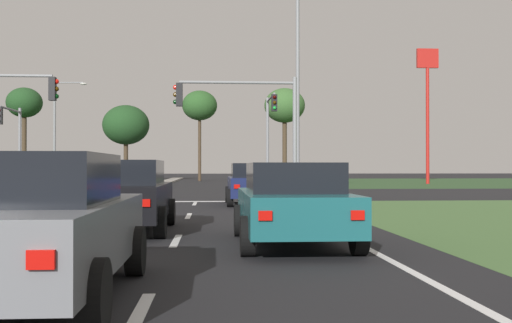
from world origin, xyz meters
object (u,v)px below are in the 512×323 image
at_px(treeline_second, 24,104).
at_px(treeline_third, 126,125).
at_px(treeline_fifth, 285,106).
at_px(fastfood_pole_sign, 427,85).
at_px(traffic_signal_far_left, 12,132).
at_px(car_teal_third, 292,203).
at_px(car_grey_fifth, 30,225).
at_px(treeline_fourth, 200,106).
at_px(car_silver_sixth, 149,173).
at_px(car_black_seventh, 125,195).
at_px(pedestrian_at_median, 155,171).
at_px(car_navy_fourth, 253,183).
at_px(street_lamp_second, 300,83).
at_px(traffic_signal_near_right, 248,114).
at_px(traffic_signal_far_right, 270,124).
at_px(car_beige_near, 37,179).
at_px(street_lamp_third, 58,126).

relative_size(treeline_second, treeline_third, 1.23).
bearing_deg(treeline_second, treeline_fifth, 0.43).
bearing_deg(fastfood_pole_sign, traffic_signal_far_left, -155.75).
xyz_separation_m(fastfood_pole_sign, treeline_third, (-26.69, 13.57, -2.56)).
relative_size(car_teal_third, car_grey_fifth, 1.02).
bearing_deg(treeline_fifth, treeline_fourth, -166.14).
bearing_deg(fastfood_pole_sign, car_teal_third, -112.41).
xyz_separation_m(car_silver_sixth, treeline_second, (-12.50, -0.01, 6.97)).
bearing_deg(treeline_fourth, car_teal_third, -86.91).
xyz_separation_m(car_black_seventh, pedestrian_at_median, (-2.06, 29.32, 0.34)).
relative_size(car_teal_third, traffic_signal_far_left, 0.90).
bearing_deg(fastfood_pole_sign, car_navy_fourth, -120.64).
bearing_deg(street_lamp_second, pedestrian_at_median, 131.33).
xyz_separation_m(traffic_signal_near_right, traffic_signal_far_right, (1.95, 11.52, 0.36)).
relative_size(car_navy_fourth, treeline_third, 0.56).
height_order(car_beige_near, fastfood_pole_sign, fastfood_pole_sign).
bearing_deg(treeline_third, car_grey_fifth, -83.12).
relative_size(car_navy_fourth, treeline_second, 0.46).
distance_m(street_lamp_third, fastfood_pole_sign, 30.71).
height_order(street_lamp_third, treeline_fourth, treeline_fourth).
bearing_deg(car_silver_sixth, street_lamp_second, 109.65).
distance_m(car_silver_sixth, treeline_fourth, 8.74).
xyz_separation_m(car_beige_near, treeline_fifth, (16.34, 32.77, 6.97)).
relative_size(car_navy_fourth, traffic_signal_far_left, 0.87).
bearing_deg(car_silver_sixth, traffic_signal_far_right, 110.08).
distance_m(car_beige_near, treeline_fourth, 32.21).
distance_m(car_navy_fourth, car_grey_fifth, 16.96).
bearing_deg(treeline_second, pedestrian_at_median, -55.11).
relative_size(car_teal_third, traffic_signal_near_right, 0.88).
bearing_deg(street_lamp_third, pedestrian_at_median, -45.81).
height_order(car_teal_third, treeline_second, treeline_second).
distance_m(car_beige_near, treeline_third, 32.56).
height_order(car_silver_sixth, pedestrian_at_median, pedestrian_at_median).
distance_m(car_navy_fourth, car_silver_sixth, 42.29).
height_order(traffic_signal_far_left, treeline_second, treeline_second).
height_order(car_black_seventh, traffic_signal_far_left, traffic_signal_far_left).
xyz_separation_m(treeline_third, treeline_fifth, (16.35, 0.58, 2.08)).
xyz_separation_m(car_black_seventh, traffic_signal_far_left, (-9.89, 23.80, 2.65)).
height_order(car_beige_near, car_silver_sixth, car_silver_sixth).
bearing_deg(street_lamp_third, car_navy_fourth, -63.72).
bearing_deg(car_black_seventh, treeline_third, 97.84).
bearing_deg(street_lamp_second, car_beige_near, -175.64).
bearing_deg(car_grey_fifth, street_lamp_second, 76.14).
distance_m(traffic_signal_far_right, street_lamp_second, 4.69).
height_order(car_beige_near, car_navy_fourth, car_navy_fourth).
bearing_deg(traffic_signal_near_right, treeline_third, 105.00).
relative_size(car_black_seventh, fastfood_pole_sign, 0.40).
relative_size(car_beige_near, traffic_signal_near_right, 0.87).
xyz_separation_m(traffic_signal_far_right, treeline_fifth, (4.06, 27.65, 3.78)).
bearing_deg(treeline_fourth, traffic_signal_far_left, -112.42).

